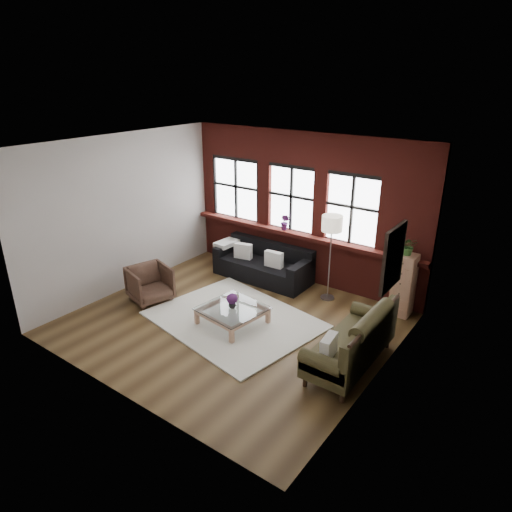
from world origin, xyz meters
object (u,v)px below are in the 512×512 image
Objects in this scene: armchair at (150,284)px; coffee_table at (232,316)px; vase at (232,304)px; floor_lamp at (330,255)px; drawer_chest at (403,285)px; dark_sofa at (263,262)px; vintage_settee at (351,337)px.

coffee_table is at bearing -66.83° from armchair.
armchair is at bearing -173.71° from vase.
floor_lamp is at bearing 64.78° from vase.
armchair is at bearing -150.61° from drawer_chest.
drawer_chest is (3.04, 0.24, 0.21)m from dark_sofa.
dark_sofa is 1.79× the size of drawer_chest.
vintage_settee reaches higher than vase.
dark_sofa is at bearing 109.93° from vase.
coffee_table is at bearing -115.22° from floor_lamp.
coffee_table is at bearing -70.07° from dark_sofa.
vintage_settee is at bearing 2.56° from vase.
dark_sofa is 1.71m from floor_lamp.
coffee_table is 0.86× the size of drawer_chest.
vintage_settee is 2.32m from floor_lamp.
dark_sofa reaches higher than armchair.
vintage_settee is (2.96, -1.85, 0.13)m from dark_sofa.
floor_lamp is at bearing -170.02° from drawer_chest.
dark_sofa is 1.11× the size of vintage_settee.
armchair is 1.96m from coffee_table.
armchair is at bearing -142.92° from floor_lamp.
dark_sofa is 2.08m from coffee_table.
vintage_settee reaches higher than armchair.
drawer_chest is 0.64× the size of floor_lamp.
coffee_table is 0.54× the size of floor_lamp.
vintage_settee reaches higher than dark_sofa.
vase is (0.00, 0.00, 0.25)m from coffee_table.
armchair is 0.75× the size of coffee_table.
drawer_chest is at bearing 43.22° from vase.
vase is (-2.26, -0.10, -0.11)m from vintage_settee.
dark_sofa is 2.07m from vase.
vintage_settee is at bearing -91.97° from drawer_chest.
floor_lamp reaches higher than vintage_settee.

